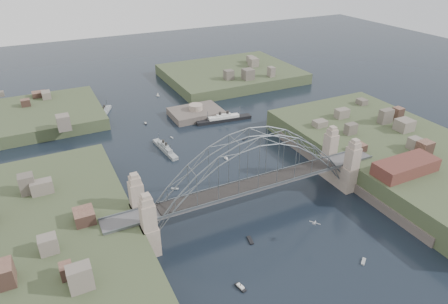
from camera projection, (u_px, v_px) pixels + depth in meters
ground at (251, 209)px, 114.78m from camera, size 500.00×500.00×0.00m
bridge at (253, 172)px, 108.90m from camera, size 84.00×13.80×24.60m
shore_west at (37, 268)px, 91.43m from camera, size 50.50×90.00×12.00m
shore_east at (395, 159)px, 136.24m from camera, size 50.50×90.00×12.00m
headland_nw at (28, 122)px, 167.81m from camera, size 60.00×45.00×9.00m
headland_ne at (231, 77)px, 220.55m from camera, size 70.00×55.00×9.50m
fort_island at (196, 117)px, 174.73m from camera, size 22.00×16.00×9.40m
wharf_shed at (406, 167)px, 116.19m from camera, size 20.00×8.00×4.00m
finger_pier at (427, 223)px, 107.65m from camera, size 4.00×22.00×1.40m
naval_cruiser_near at (165, 149)px, 145.63m from camera, size 4.06×17.84×5.31m
naval_cruiser_far at (105, 113)px, 175.69m from camera, size 9.08×15.73×5.52m
ocean_liner at (224, 119)px, 169.34m from camera, size 24.60×6.20×5.98m
aeroplane at (315, 223)px, 99.00m from camera, size 1.86×2.48×0.42m
small_boat_a at (175, 189)px, 123.50m from camera, size 2.31×1.90×0.45m
small_boat_b at (226, 158)px, 140.43m from camera, size 0.85×1.88×1.43m
small_boat_c at (250, 240)px, 102.47m from camera, size 1.65×3.26×0.45m
small_boat_d at (245, 139)px, 154.29m from camera, size 2.49×1.67×0.45m
small_boat_e at (104, 157)px, 141.20m from camera, size 1.72×3.69×0.45m
small_boat_f at (172, 138)px, 155.25m from camera, size 0.90×1.64×0.45m
small_boat_g at (363, 262)px, 95.72m from camera, size 2.48×2.11×0.45m
small_boat_h at (145, 123)px, 166.86m from camera, size 0.85×2.17×1.43m
small_boat_i at (306, 165)px, 136.36m from camera, size 1.83×2.50×0.45m
small_boat_j at (240, 287)px, 88.53m from camera, size 1.65×3.22×1.43m
small_boat_k at (158, 95)px, 195.69m from camera, size 1.80×1.56×2.38m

